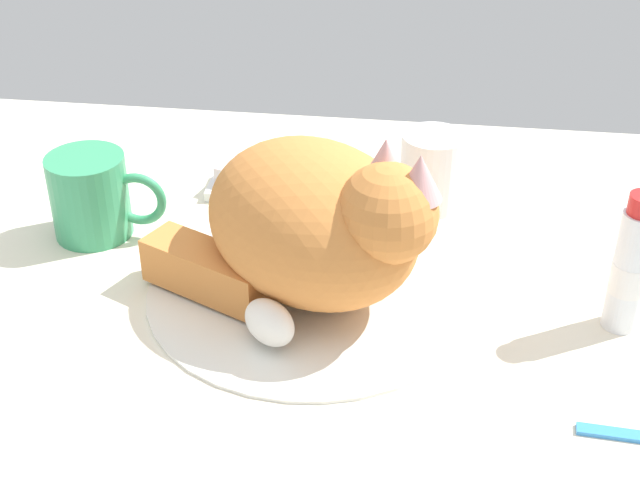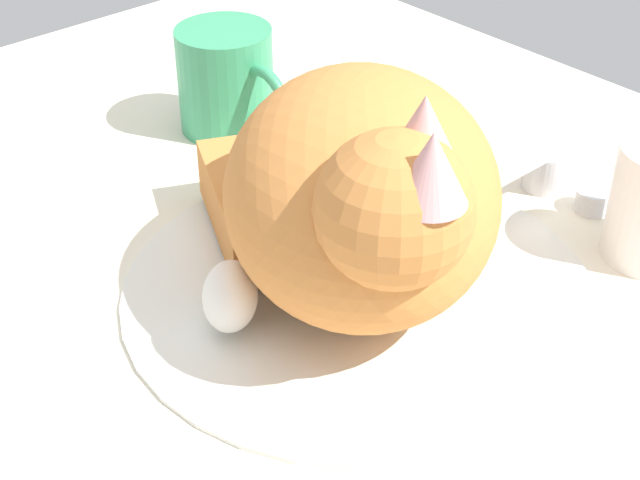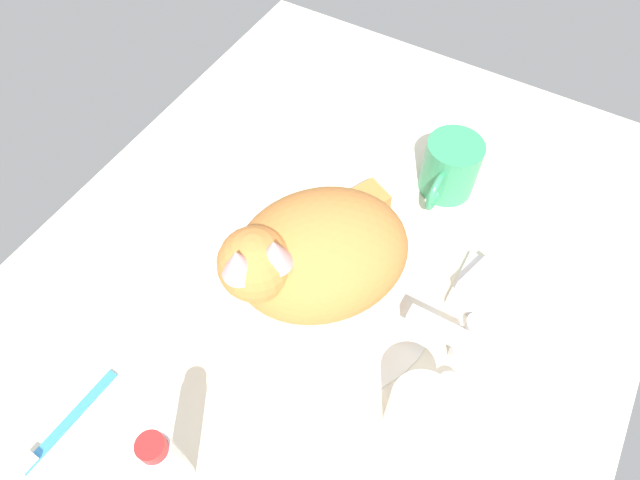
% 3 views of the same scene
% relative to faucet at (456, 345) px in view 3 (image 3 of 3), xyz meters
% --- Properties ---
extents(ground_plane, '(1.10, 0.83, 0.03)m').
position_rel_faucet_xyz_m(ground_plane, '(0.00, -0.19, -0.04)').
color(ground_plane, silver).
extents(sink_basin, '(0.33, 0.33, 0.01)m').
position_rel_faucet_xyz_m(sink_basin, '(0.00, -0.19, -0.02)').
color(sink_basin, silver).
rests_on(sink_basin, ground_plane).
extents(faucet, '(0.12, 0.10, 0.05)m').
position_rel_faucet_xyz_m(faucet, '(0.00, 0.00, 0.00)').
color(faucet, silver).
rests_on(faucet, ground_plane).
extents(cat, '(0.31, 0.28, 0.18)m').
position_rel_faucet_xyz_m(cat, '(0.01, -0.20, 0.06)').
color(cat, '#D17F3D').
rests_on(cat, sink_basin).
extents(coffee_mug, '(0.13, 0.08, 0.09)m').
position_rel_faucet_xyz_m(coffee_mug, '(-0.25, -0.12, 0.02)').
color(coffee_mug, '#389966').
rests_on(coffee_mug, ground_plane).
extents(rinse_cup, '(0.07, 0.07, 0.09)m').
position_rel_faucet_xyz_m(rinse_cup, '(0.11, -0.00, 0.02)').
color(rinse_cup, white).
rests_on(rinse_cup, ground_plane).
extents(soap_dish, '(0.09, 0.06, 0.01)m').
position_rel_faucet_xyz_m(soap_dish, '(-0.10, -0.00, -0.02)').
color(soap_dish, white).
rests_on(soap_dish, ground_plane).
extents(soap_bar, '(0.08, 0.06, 0.02)m').
position_rel_faucet_xyz_m(soap_bar, '(-0.10, -0.00, 0.00)').
color(soap_bar, silver).
rests_on(soap_bar, soap_dish).
extents(toothpaste_bottle, '(0.03, 0.03, 0.14)m').
position_rel_faucet_xyz_m(toothpaste_bottle, '(0.29, -0.21, 0.04)').
color(toothpaste_bottle, white).
rests_on(toothpaste_bottle, ground_plane).
extents(toothbrush, '(0.14, 0.02, 0.02)m').
position_rel_faucet_xyz_m(toothbrush, '(0.32, -0.36, -0.02)').
color(toothbrush, '#388CD8').
rests_on(toothbrush, ground_plane).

